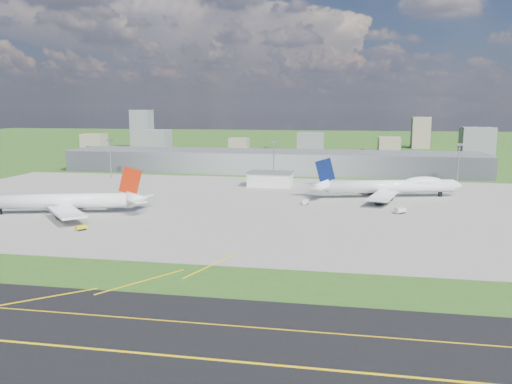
% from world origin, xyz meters
% --- Properties ---
extents(ground, '(1400.00, 1400.00, 0.00)m').
position_xyz_m(ground, '(0.00, 150.00, 0.00)').
color(ground, '#2E581B').
rests_on(ground, ground).
extents(taxiway, '(1400.00, 60.00, 0.06)m').
position_xyz_m(taxiway, '(0.00, -110.00, 0.03)').
color(taxiway, black).
rests_on(taxiway, ground).
extents(apron, '(360.00, 190.00, 0.08)m').
position_xyz_m(apron, '(10.00, 40.00, 0.04)').
color(apron, gray).
rests_on(apron, ground).
extents(terminal, '(300.00, 42.00, 15.00)m').
position_xyz_m(terminal, '(0.00, 165.00, 7.50)').
color(terminal, gray).
rests_on(terminal, ground).
extents(ops_building, '(26.00, 16.00, 8.00)m').
position_xyz_m(ops_building, '(10.00, 100.00, 4.00)').
color(ops_building, silver).
rests_on(ops_building, ground).
extents(mast_west, '(3.50, 2.00, 25.90)m').
position_xyz_m(mast_west, '(-100.00, 115.00, 17.71)').
color(mast_west, gray).
rests_on(mast_west, ground).
extents(mast_center, '(3.50, 2.00, 25.90)m').
position_xyz_m(mast_center, '(10.00, 115.00, 17.71)').
color(mast_center, gray).
rests_on(mast_center, ground).
extents(mast_east, '(3.50, 2.00, 25.90)m').
position_xyz_m(mast_east, '(120.00, 115.00, 17.71)').
color(mast_east, gray).
rests_on(mast_east, ground).
extents(airliner_red_twin, '(75.97, 58.26, 21.06)m').
position_xyz_m(airliner_red_twin, '(-69.03, 4.90, 5.61)').
color(airliner_red_twin, white).
rests_on(airliner_red_twin, ground).
extents(airliner_blue_quad, '(80.36, 61.88, 21.31)m').
position_xyz_m(airliner_blue_quad, '(78.00, 72.15, 5.92)').
color(airliner_blue_quad, white).
rests_on(airliner_blue_quad, ground).
extents(tug_yellow, '(4.22, 4.38, 1.90)m').
position_xyz_m(tug_yellow, '(-45.66, -21.90, 0.98)').
color(tug_yellow, '#C9BB0B').
rests_on(tug_yellow, ground).
extents(van_white_near, '(2.72, 5.03, 2.46)m').
position_xyz_m(van_white_near, '(35.46, 44.54, 1.25)').
color(van_white_near, silver).
rests_on(van_white_near, ground).
extents(van_white_far, '(5.37, 4.96, 2.58)m').
position_xyz_m(van_white_far, '(78.68, 31.26, 1.30)').
color(van_white_far, silver).
rests_on(van_white_far, ground).
extents(bldg_far_w, '(24.00, 20.00, 18.00)m').
position_xyz_m(bldg_far_w, '(-220.00, 320.00, 9.00)').
color(bldg_far_w, gray).
rests_on(bldg_far_w, ground).
extents(bldg_w, '(28.00, 22.00, 24.00)m').
position_xyz_m(bldg_w, '(-140.00, 300.00, 12.00)').
color(bldg_w, slate).
rests_on(bldg_w, ground).
extents(bldg_cw, '(20.00, 18.00, 14.00)m').
position_xyz_m(bldg_cw, '(-60.00, 340.00, 7.00)').
color(bldg_cw, gray).
rests_on(bldg_cw, ground).
extents(bldg_c, '(26.00, 20.00, 22.00)m').
position_xyz_m(bldg_c, '(20.00, 310.00, 11.00)').
color(bldg_c, slate).
rests_on(bldg_c, ground).
extents(bldg_ce, '(22.00, 24.00, 16.00)m').
position_xyz_m(bldg_ce, '(100.00, 350.00, 8.00)').
color(bldg_ce, gray).
rests_on(bldg_ce, ground).
extents(bldg_e, '(30.00, 22.00, 28.00)m').
position_xyz_m(bldg_e, '(180.00, 320.00, 14.00)').
color(bldg_e, slate).
rests_on(bldg_e, ground).
extents(bldg_tall_w, '(22.00, 20.00, 44.00)m').
position_xyz_m(bldg_tall_w, '(-180.00, 360.00, 22.00)').
color(bldg_tall_w, slate).
rests_on(bldg_tall_w, ground).
extents(bldg_tall_e, '(20.00, 18.00, 36.00)m').
position_xyz_m(bldg_tall_e, '(140.00, 410.00, 18.00)').
color(bldg_tall_e, gray).
rests_on(bldg_tall_e, ground).
extents(tree_far_w, '(7.20, 7.20, 8.80)m').
position_xyz_m(tree_far_w, '(-200.00, 270.00, 5.18)').
color(tree_far_w, '#382314').
rests_on(tree_far_w, ground).
extents(tree_w, '(6.75, 6.75, 8.25)m').
position_xyz_m(tree_w, '(-110.00, 265.00, 4.86)').
color(tree_w, '#382314').
rests_on(tree_w, ground).
extents(tree_c, '(8.10, 8.10, 9.90)m').
position_xyz_m(tree_c, '(-20.00, 280.00, 5.84)').
color(tree_c, '#382314').
rests_on(tree_c, ground).
extents(tree_e, '(7.65, 7.65, 9.35)m').
position_xyz_m(tree_e, '(70.00, 275.00, 5.51)').
color(tree_e, '#382314').
rests_on(tree_e, ground).
extents(tree_far_e, '(6.30, 6.30, 7.70)m').
position_xyz_m(tree_far_e, '(160.00, 285.00, 4.53)').
color(tree_far_e, '#382314').
rests_on(tree_far_e, ground).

